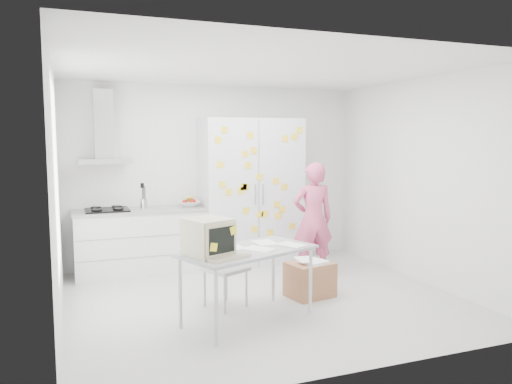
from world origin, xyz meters
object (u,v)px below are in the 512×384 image
object	(u,v)px
desk	(224,244)
chair	(221,261)
person	(313,219)
cardboard_box	(310,279)

from	to	relation	value
desk	chair	world-z (taller)	desk
person	cardboard_box	world-z (taller)	person
person	cardboard_box	size ratio (longest dim) A/B	2.69
cardboard_box	chair	bearing A→B (deg)	176.84
person	chair	size ratio (longest dim) A/B	1.73
person	desk	xyz separation A→B (m)	(-1.72, -1.41, 0.07)
person	desk	world-z (taller)	person
person	chair	world-z (taller)	person
person	cardboard_box	distance (m)	1.12
person	chair	bearing A→B (deg)	33.96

